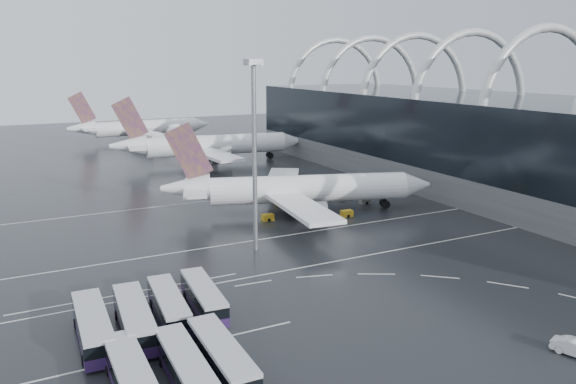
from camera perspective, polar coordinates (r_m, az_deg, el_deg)
name	(u,v)px	position (r m, az deg, el deg)	size (l,w,h in m)	color
ground	(301,262)	(80.36, 1.34, -7.12)	(420.00, 420.00, 0.00)	black
terminal	(507,141)	(131.16, 21.40, 4.84)	(42.00, 160.00, 34.90)	slate
lane_marking_near	(308,266)	(78.72, 2.04, -7.56)	(120.00, 0.25, 0.01)	silver
lane_marking_mid	(266,239)	(90.51, -2.28, -4.76)	(120.00, 0.25, 0.01)	silver
lane_marking_far	(208,201)	(115.58, -8.12, -0.89)	(120.00, 0.25, 0.01)	silver
bus_bay_line_south	(164,351)	(58.71, -12.50, -15.52)	(28.00, 0.25, 0.01)	silver
bus_bay_line_north	(130,293)	(72.88, -15.77, -9.83)	(28.00, 0.25, 0.01)	silver
airliner_main	(295,190)	(104.92, 0.76, 0.23)	(50.05, 43.37, 17.35)	white
airliner_gate_b	(207,146)	(158.42, -8.22, 4.66)	(54.20, 48.35, 18.81)	white
airliner_gate_c	(139,128)	(207.13, -14.91, 6.28)	(49.99, 46.22, 17.85)	white
bus_row_near_a	(93,326)	(61.50, -19.22, -12.76)	(3.45, 13.06, 3.19)	#241542
bus_row_near_b	(134,318)	(62.03, -15.35, -12.24)	(3.91, 13.18, 3.20)	#241542
bus_row_near_c	(169,305)	(64.36, -12.03, -11.19)	(3.70, 12.31, 2.99)	#241542
bus_row_near_d	(203,296)	(65.97, -8.59, -10.44)	(3.61, 12.14, 2.95)	#241542
bus_row_far_a	(131,377)	(52.03, -15.67, -17.62)	(3.06, 12.39, 3.04)	#241542
bus_row_far_b	(185,367)	(52.47, -10.39, -17.10)	(3.08, 12.05, 2.95)	#241542
bus_row_far_c	(222,357)	(53.37, -6.73, -16.32)	(3.19, 12.57, 3.08)	#241542
floodlight_mast	(254,133)	(81.37, -3.46, 5.97)	(2.16, 2.16, 28.12)	gray
gse_cart_belly_a	(347,213)	(103.39, 5.98, -2.18)	(2.17, 1.28, 1.18)	#BB8E18
gse_cart_belly_b	(342,197)	(115.78, 5.47, -0.50)	(2.13, 1.26, 1.16)	slate
gse_cart_belly_c	(268,217)	(100.47, -2.08, -2.58)	(2.11, 1.25, 1.15)	#BB8E18
gse_cart_belly_d	(365,201)	(113.20, 7.84, -0.87)	(2.21, 1.31, 1.20)	slate
gse_cart_belly_e	(280,199)	(113.34, -0.77, -0.71)	(2.34, 1.38, 1.28)	#BB8E18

